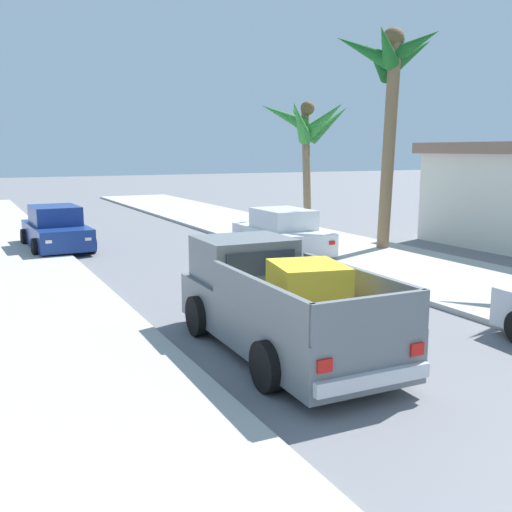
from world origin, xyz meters
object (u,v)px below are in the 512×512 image
at_px(pickup_truck, 278,304).
at_px(car_left_mid, 56,229).
at_px(palm_tree_right_mid, 308,126).
at_px(palm_tree_right_back, 390,77).
at_px(car_left_near, 282,233).

height_order(pickup_truck, car_left_mid, pickup_truck).
distance_m(palm_tree_right_mid, palm_tree_right_back, 5.12).
distance_m(pickup_truck, car_left_near, 9.68).
distance_m(car_left_near, palm_tree_right_back, 6.27).
relative_size(pickup_truck, car_left_near, 1.23).
bearing_deg(car_left_near, palm_tree_right_back, -16.54).
bearing_deg(car_left_near, car_left_mid, 146.12).
xyz_separation_m(pickup_truck, car_left_mid, (-1.83, 12.85, -0.10)).
height_order(car_left_near, palm_tree_right_mid, palm_tree_right_mid).
bearing_deg(palm_tree_right_back, palm_tree_right_mid, 91.38).
xyz_separation_m(car_left_near, palm_tree_right_mid, (3.34, 3.89, 3.71)).
distance_m(car_left_near, car_left_mid, 7.95).
relative_size(car_left_near, palm_tree_right_back, 0.58).
bearing_deg(car_left_mid, palm_tree_right_mid, -3.10).
relative_size(pickup_truck, car_left_mid, 1.22).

